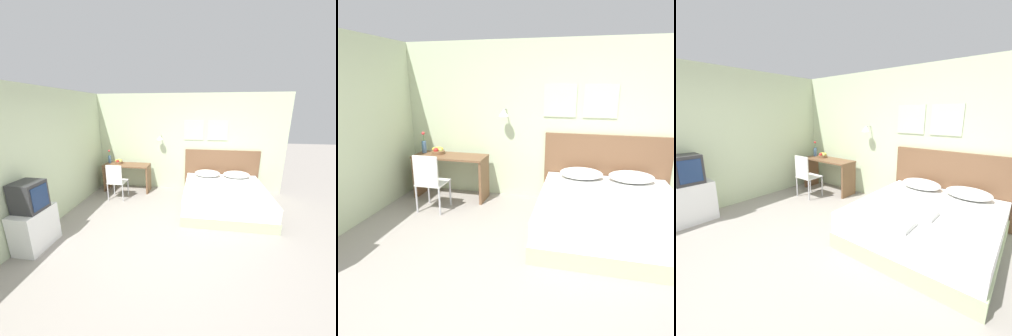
% 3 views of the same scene
% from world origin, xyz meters
% --- Properties ---
extents(ground_plane, '(24.00, 24.00, 0.00)m').
position_xyz_m(ground_plane, '(0.00, 0.00, 0.00)').
color(ground_plane, gray).
extents(wall_back, '(5.50, 0.31, 2.65)m').
position_xyz_m(wall_back, '(0.01, 2.82, 1.33)').
color(wall_back, beige).
rests_on(wall_back, ground_plane).
extents(bed, '(1.86, 2.02, 0.51)m').
position_xyz_m(bed, '(1.13, 1.72, 0.25)').
color(bed, '#B2C693').
rests_on(bed, ground_plane).
extents(headboard, '(1.98, 0.06, 1.17)m').
position_xyz_m(headboard, '(1.13, 2.76, 0.59)').
color(headboard, brown).
rests_on(headboard, ground_plane).
extents(pillow_left, '(0.67, 0.43, 0.17)m').
position_xyz_m(pillow_left, '(0.76, 2.46, 0.60)').
color(pillow_left, white).
rests_on(pillow_left, bed).
extents(pillow_right, '(0.67, 0.43, 0.17)m').
position_xyz_m(pillow_right, '(1.50, 2.46, 0.60)').
color(pillow_right, white).
rests_on(pillow_right, bed).
extents(folded_towel_near_foot, '(0.32, 0.30, 0.06)m').
position_xyz_m(folded_towel_near_foot, '(1.20, 1.41, 0.54)').
color(folded_towel_near_foot, white).
rests_on(folded_towel_near_foot, bed).
extents(folded_towel_mid_bed, '(0.26, 0.33, 0.06)m').
position_xyz_m(folded_towel_mid_bed, '(1.11, 0.96, 0.54)').
color(folded_towel_mid_bed, white).
rests_on(folded_towel_mid_bed, bed).
extents(desk, '(1.26, 0.50, 0.77)m').
position_xyz_m(desk, '(-1.46, 2.42, 0.54)').
color(desk, brown).
rests_on(desk, ground_plane).
extents(desk_chair, '(0.43, 0.43, 0.93)m').
position_xyz_m(desk_chair, '(-1.52, 1.77, 0.54)').
color(desk_chair, white).
rests_on(desk_chair, ground_plane).
extents(fruit_bowl, '(0.25, 0.23, 0.12)m').
position_xyz_m(fruit_bowl, '(-1.71, 2.48, 0.82)').
color(fruit_bowl, brown).
rests_on(fruit_bowl, desk).
extents(flower_vase, '(0.08, 0.08, 0.38)m').
position_xyz_m(flower_vase, '(-1.99, 2.50, 0.90)').
color(flower_vase, '#4C7099').
rests_on(flower_vase, desk).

